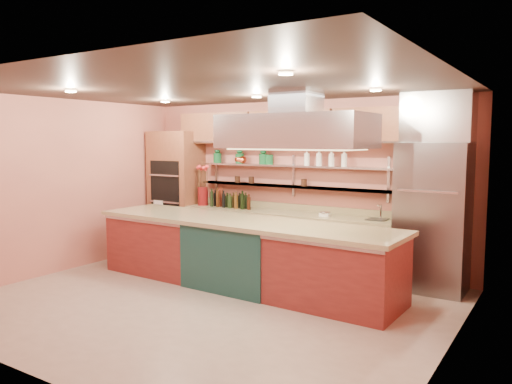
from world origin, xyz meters
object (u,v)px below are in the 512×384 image
Objects in this scene: island at (241,253)px; flower_vase at (203,196)px; copper_kettle at (242,160)px; green_canister at (269,160)px; kitchen_scale at (325,213)px; refrigerator at (433,217)px.

island is 2.24m from flower_vase.
green_canister reaches higher than copper_kettle.
copper_kettle is at bearing 16.90° from flower_vase.
copper_kettle is at bearing 179.88° from kitchen_scale.
copper_kettle is at bearing 180.00° from green_canister.
island is 1.58m from kitchen_scale.
green_canister is (-1.17, 0.22, 0.82)m from kitchen_scale.
green_canister is at bearing 175.35° from refrigerator.
island is 27.17× the size of copper_kettle.
island is (-2.40, -1.29, -0.56)m from refrigerator.
refrigerator is 2.78m from island.
refrigerator is 2.94m from green_canister.
refrigerator reaches higher than flower_vase.
green_canister is (0.57, 0.00, 0.01)m from copper_kettle.
green_canister is at bearing 107.66° from island.
flower_vase is 2.48m from kitchen_scale.
kitchen_scale is at bearing 0.00° from flower_vase.
refrigerator is at bearing -4.65° from green_canister.
copper_kettle is at bearing 125.34° from island.
island is 2.05m from green_canister.
kitchen_scale is (-1.66, 0.01, -0.07)m from refrigerator.
flower_vase is at bearing -163.10° from copper_kettle.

